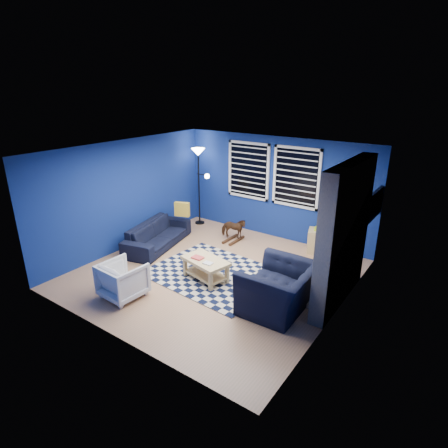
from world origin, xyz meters
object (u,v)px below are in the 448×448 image
Objects in this scene: armchair_big at (278,289)px; cabinet at (322,241)px; armchair_bent at (123,280)px; rocking_horse at (233,228)px; floor_lamp at (199,163)px; tv at (374,205)px; sofa at (158,235)px; coffee_table at (205,265)px.

armchair_big is 2.67m from cabinet.
armchair_bent is 0.99× the size of cabinet.
floor_lamp is at bearing 49.12° from rocking_horse.
floor_lamp reaches higher than armchair_big.
armchair_bent is 4.48m from cabinet.
tv is at bearing 160.01° from armchair_big.
floor_lamp is at bearing 178.24° from tv.
floor_lamp is (-1.44, 0.51, 1.36)m from rocking_horse.
floor_lamp is (-4.52, 0.14, 0.30)m from tv.
cabinet is (3.33, 1.90, -0.01)m from sofa.
armchair_bent reaches higher than cabinet.
armchair_big is 1.21× the size of coffee_table.
armchair_big reaches higher than rocking_horse.
rocking_horse is 0.60× the size of coffee_table.
floor_lamp is at bearing 130.45° from coffee_table.
armchair_big is 2.00× the size of rocking_horse.
armchair_big is at bearing -102.42° from cabinet.
armchair_bent is at bearing -71.89° from floor_lamp.
rocking_horse is (1.30, 1.28, 0.04)m from sofa.
armchair_big is 2.77m from armchair_bent.
cabinet reaches higher than sofa.
rocking_horse is at bearing -19.42° from floor_lamp.
sofa is 2.71× the size of armchair_bent.
floor_lamp reaches higher than sofa.
armchair_bent is 0.71× the size of coffee_table.
sofa is at bearing -57.94° from armchair_bent.
sofa is 3.83m from cabinet.
cabinet is (2.03, 0.62, -0.06)m from rocking_horse.
floor_lamp is (-1.23, 3.77, 1.36)m from armchair_bent.
rocking_horse is (-2.28, 2.03, -0.07)m from armchair_big.
tv is 1.37× the size of armchair_bent.
rocking_horse is (0.21, 3.26, -0.00)m from armchair_bent.
sofa is 2.05m from coffee_table.
rocking_horse is (-3.08, -0.37, -1.07)m from tv.
sofa is at bearing -85.55° from floor_lamp.
cabinet is at bearing -116.71° from armchair_bent.
armchair_big reaches higher than cabinet.
coffee_table is (0.84, 1.33, -0.01)m from armchair_bent.
armchair_bent is 0.35× the size of floor_lamp.
armchair_bent reaches higher than rocking_horse.
coffee_table is 3.49m from floor_lamp.
coffee_table is 0.50× the size of floor_lamp.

